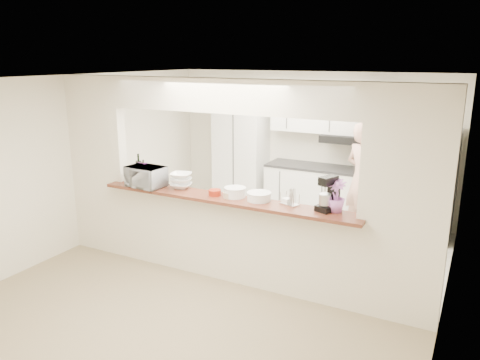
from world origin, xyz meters
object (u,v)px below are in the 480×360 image
Objects in this scene: refrigerator at (429,185)px; toaster_oven at (146,177)px; stand_mixer at (329,195)px; person at (362,180)px.

refrigerator reaches higher than toaster_oven.
stand_mixer is 0.22× the size of person.
stand_mixer reaches higher than toaster_oven.
stand_mixer is 2.27m from person.
toaster_oven is 1.25× the size of stand_mixer.
person is (-0.94, -0.35, 0.05)m from refrigerator.
refrigerator is 4.24m from toaster_oven.
person is at bearing -159.51° from refrigerator.
stand_mixer is (2.40, 0.16, 0.04)m from toaster_oven.
toaster_oven is 2.41m from stand_mixer.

